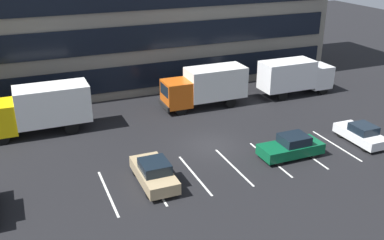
{
  "coord_description": "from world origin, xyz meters",
  "views": [
    {
      "loc": [
        -12.38,
        -26.2,
        14.13
      ],
      "look_at": [
        -0.75,
        1.89,
        1.4
      ],
      "focal_mm": 41.26,
      "sensor_mm": 36.0,
      "label": 1
    }
  ],
  "objects_px": {
    "box_truck_yellow": "(39,108)",
    "sedan_tan": "(154,173)",
    "sedan_forest": "(291,147)",
    "box_truck_white": "(295,75)",
    "sedan_white": "(361,134)",
    "box_truck_orange": "(206,86)"
  },
  "relations": [
    {
      "from": "box_truck_yellow",
      "to": "sedan_tan",
      "type": "height_order",
      "value": "box_truck_yellow"
    },
    {
      "from": "sedan_forest",
      "to": "box_truck_white",
      "type": "bearing_deg",
      "value": 54.7
    },
    {
      "from": "box_truck_white",
      "to": "sedan_tan",
      "type": "bearing_deg",
      "value": -148.63
    },
    {
      "from": "box_truck_yellow",
      "to": "sedan_tan",
      "type": "relative_size",
      "value": 1.77
    },
    {
      "from": "sedan_white",
      "to": "sedan_tan",
      "type": "xyz_separation_m",
      "value": [
        -15.87,
        0.21,
        0.07
      ]
    },
    {
      "from": "sedan_forest",
      "to": "sedan_white",
      "type": "bearing_deg",
      "value": -0.51
    },
    {
      "from": "box_truck_orange",
      "to": "sedan_forest",
      "type": "height_order",
      "value": "box_truck_orange"
    },
    {
      "from": "box_truck_white",
      "to": "sedan_tan",
      "type": "xyz_separation_m",
      "value": [
        -17.5,
        -10.67,
        -1.15
      ]
    },
    {
      "from": "box_truck_orange",
      "to": "sedan_tan",
      "type": "xyz_separation_m",
      "value": [
        -8.35,
        -10.95,
        -1.21
      ]
    },
    {
      "from": "box_truck_white",
      "to": "sedan_white",
      "type": "height_order",
      "value": "box_truck_white"
    },
    {
      "from": "box_truck_orange",
      "to": "sedan_forest",
      "type": "distance_m",
      "value": 11.28
    },
    {
      "from": "sedan_tan",
      "to": "sedan_white",
      "type": "bearing_deg",
      "value": -0.77
    },
    {
      "from": "box_truck_white",
      "to": "box_truck_orange",
      "type": "bearing_deg",
      "value": 178.23
    },
    {
      "from": "sedan_white",
      "to": "sedan_forest",
      "type": "bearing_deg",
      "value": 179.49
    },
    {
      "from": "sedan_white",
      "to": "sedan_forest",
      "type": "height_order",
      "value": "sedan_forest"
    },
    {
      "from": "box_truck_orange",
      "to": "box_truck_yellow",
      "type": "distance_m",
      "value": 14.02
    },
    {
      "from": "sedan_tan",
      "to": "box_truck_white",
      "type": "bearing_deg",
      "value": 31.37
    },
    {
      "from": "box_truck_white",
      "to": "sedan_tan",
      "type": "relative_size",
      "value": 1.63
    },
    {
      "from": "sedan_white",
      "to": "box_truck_orange",
      "type": "bearing_deg",
      "value": 123.98
    },
    {
      "from": "box_truck_orange",
      "to": "box_truck_yellow",
      "type": "relative_size",
      "value": 0.95
    },
    {
      "from": "sedan_white",
      "to": "sedan_forest",
      "type": "relative_size",
      "value": 0.92
    },
    {
      "from": "sedan_tan",
      "to": "sedan_forest",
      "type": "bearing_deg",
      "value": -0.93
    }
  ]
}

